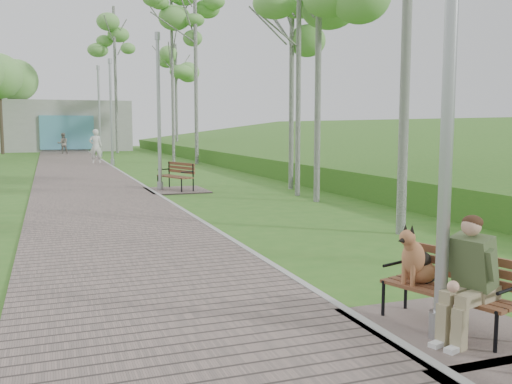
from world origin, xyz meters
The scene contains 17 objects.
walkway centered at (-1.75, 21.50, 0.02)m, with size 3.50×67.00×0.04m, color #62554F.
kerb centered at (0.00, 21.50, 0.03)m, with size 0.10×67.00×0.05m, color #999993.
embankment centered at (12.00, 20.00, 0.00)m, with size 14.00×70.00×1.60m, color #4C7829.
building_north centered at (-1.50, 50.97, 1.99)m, with size 10.00×5.20×4.00m.
bench_main centered at (0.60, 6.28, 0.39)m, with size 1.61×1.78×1.40m.
bench_third centered at (0.72, 19.29, 0.20)m, with size 1.79×1.99×1.10m.
lamp_post_near centered at (0.41, 6.12, 2.40)m, with size 0.20×0.20×5.13m.
lamp_post_second centered at (0.30, 19.55, 2.26)m, with size 0.19×0.19×4.85m.
lamp_post_third centered at (0.14, 31.78, 2.51)m, with size 0.21×0.21×5.37m.
lamp_post_far centered at (0.30, 40.61, 2.75)m, with size 0.23×0.23×5.89m.
pedestrian_near centered at (-0.56, 33.28, 0.92)m, with size 0.67×0.44×1.85m, color silver.
pedestrian_far centered at (-1.93, 44.69, 0.76)m, with size 0.74×0.57×1.52m, color gray.
birch_far_a centered at (4.32, 18.56, 5.83)m, with size 2.35×2.35×7.43m.
birch_far_b centered at (3.48, 32.59, 7.64)m, with size 2.49×2.49×9.73m.
birch_far_c centered at (4.45, 31.33, 8.33)m, with size 2.85×2.85×10.61m.
birch_distant_a centered at (1.94, 45.49, 8.71)m, with size 2.81×2.81×11.09m.
birch_distant_b centered at (5.96, 43.20, 6.43)m, with size 2.62×2.62×8.19m.
Camera 1 is at (-2.97, 1.87, 2.02)m, focal length 40.00 mm.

